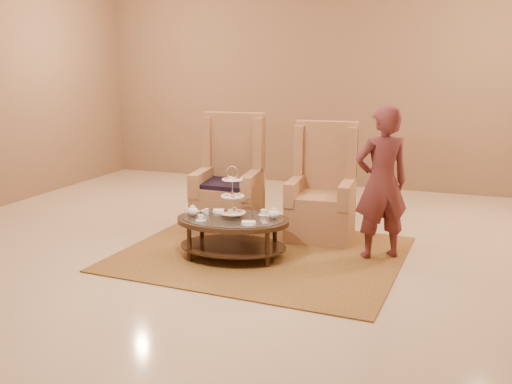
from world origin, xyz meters
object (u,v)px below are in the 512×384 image
at_px(armchair_left, 230,190).
at_px(person, 382,183).
at_px(tea_table, 233,225).
at_px(armchair_right, 322,199).

bearing_deg(armchair_left, person, -22.03).
bearing_deg(armchair_left, tea_table, -73.02).
distance_m(tea_table, armchair_left, 1.15).
distance_m(armchair_left, armchair_right, 1.14).
distance_m(armchair_left, person, 1.97).
bearing_deg(person, armchair_right, -67.76).
bearing_deg(person, tea_table, -10.96).
xyz_separation_m(tea_table, armchair_right, (0.67, 1.07, 0.09)).
xyz_separation_m(armchair_right, person, (0.74, -0.52, 0.35)).
bearing_deg(tea_table, armchair_left, 106.02).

